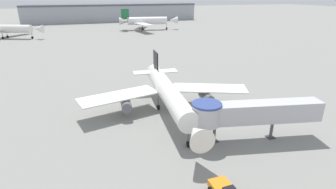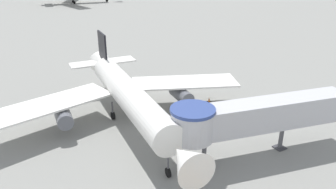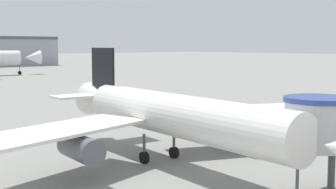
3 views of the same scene
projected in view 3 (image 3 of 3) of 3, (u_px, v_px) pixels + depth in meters
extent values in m
plane|color=gray|center=(194.00, 171.00, 33.41)|extent=(800.00, 800.00, 0.00)
cylinder|color=white|center=(181.00, 116.00, 33.94)|extent=(5.38, 21.88, 3.16)
cone|color=white|center=(102.00, 100.00, 43.50)|extent=(3.63, 5.04, 3.16)
cube|color=white|center=(57.00, 131.00, 31.27)|extent=(14.25, 7.51, 0.22)
cube|color=white|center=(237.00, 110.00, 41.12)|extent=(14.32, 9.86, 0.22)
cube|color=black|center=(103.00, 70.00, 43.01)|extent=(0.64, 3.89, 4.11)
cube|color=white|center=(101.00, 94.00, 43.63)|extent=(9.44, 3.65, 0.18)
cylinder|color=#565960|center=(81.00, 148.00, 31.01)|extent=(2.13, 4.04, 1.74)
cylinder|color=#565960|center=(238.00, 126.00, 39.58)|extent=(2.13, 4.04, 1.74)
cylinder|color=#4C4C51|center=(297.00, 184.00, 25.81)|extent=(0.18, 0.18, 1.82)
cylinder|color=#4C4C51|center=(144.00, 146.00, 35.53)|extent=(0.22, 0.22, 1.82)
cylinder|color=black|center=(144.00, 158.00, 35.63)|extent=(0.49, 0.94, 0.90)
cylinder|color=#4C4C51|center=(174.00, 141.00, 37.21)|extent=(0.22, 0.22, 1.82)
cylinder|color=black|center=(174.00, 153.00, 37.31)|extent=(0.49, 0.94, 0.90)
cylinder|color=#B7B7BC|center=(318.00, 125.00, 27.74)|extent=(3.90, 3.90, 2.80)
cylinder|color=navy|center=(319.00, 99.00, 27.57)|extent=(4.10, 4.10, 0.30)
cylinder|color=#56565B|center=(331.00, 169.00, 28.68)|extent=(0.44, 0.44, 2.86)
cube|color=black|center=(267.00, 142.00, 43.22)|extent=(0.41, 0.41, 0.04)
cone|color=orange|center=(267.00, 139.00, 43.19)|extent=(0.28, 0.28, 0.65)
cylinder|color=white|center=(267.00, 138.00, 43.18)|extent=(0.16, 0.16, 0.08)
cone|color=white|center=(33.00, 57.00, 142.71)|extent=(5.29, 4.94, 4.25)
cylinder|color=#4C4C51|center=(20.00, 69.00, 140.87)|extent=(0.18, 0.18, 2.45)
cylinder|color=black|center=(20.00, 73.00, 141.00)|extent=(1.13, 0.43, 1.10)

